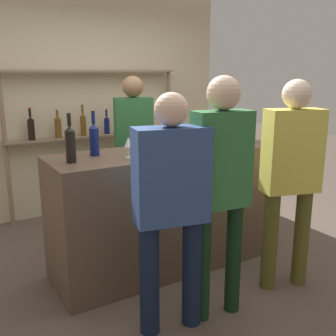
{
  "coord_description": "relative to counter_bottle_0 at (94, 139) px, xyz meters",
  "views": [
    {
      "loc": [
        -1.75,
        -2.9,
        1.76
      ],
      "look_at": [
        0.0,
        0.0,
        0.93
      ],
      "focal_mm": 42.0,
      "sensor_mm": 36.0,
      "label": 1
    }
  ],
  "objects": [
    {
      "name": "wine_glass",
      "position": [
        0.21,
        -0.21,
        -0.02
      ],
      "size": [
        0.07,
        0.07,
        0.17
      ],
      "color": "silver",
      "rests_on": "bar_counter"
    },
    {
      "name": "counter_bottle_3",
      "position": [
        0.86,
        0.11,
        -0.02
      ],
      "size": [
        0.08,
        0.08,
        0.33
      ],
      "color": "black",
      "rests_on": "bar_counter"
    },
    {
      "name": "ground_plane",
      "position": [
        0.64,
        -0.11,
        -1.23
      ],
      "size": [
        16.0,
        16.0,
        0.0
      ],
      "primitive_type": "plane",
      "color": "brown"
    },
    {
      "name": "customer_center",
      "position": [
        0.54,
        -0.97,
        -0.19
      ],
      "size": [
        0.43,
        0.23,
        1.74
      ],
      "rotation": [
        0.0,
        0.0,
        1.44
      ],
      "color": "black",
      "rests_on": "ground_plane"
    },
    {
      "name": "server_behind_counter",
      "position": [
        0.75,
        0.81,
        -0.2
      ],
      "size": [
        0.44,
        0.28,
        1.72
      ],
      "rotation": [
        0.0,
        0.0,
        -1.83
      ],
      "color": "black",
      "rests_on": "ground_plane"
    },
    {
      "name": "counter_bottle_4",
      "position": [
        1.34,
        -0.11,
        -0.01
      ],
      "size": [
        0.07,
        0.07,
        0.32
      ],
      "color": "brown",
      "rests_on": "bar_counter"
    },
    {
      "name": "counter_bottle_1",
      "position": [
        0.81,
        0.0,
        -0.01
      ],
      "size": [
        0.09,
        0.09,
        0.34
      ],
      "color": "brown",
      "rests_on": "bar_counter"
    },
    {
      "name": "bar_counter",
      "position": [
        0.64,
        -0.11,
        -0.68
      ],
      "size": [
        2.09,
        0.68,
        1.09
      ],
      "primitive_type": "cube",
      "color": "brown",
      "rests_on": "ground_plane"
    },
    {
      "name": "back_wall",
      "position": [
        0.64,
        1.83,
        0.17
      ],
      "size": [
        3.69,
        0.12,
        2.8
      ],
      "primitive_type": "cube",
      "color": "beige",
      "rests_on": "ground_plane"
    },
    {
      "name": "counter_bottle_0",
      "position": [
        0.0,
        0.0,
        0.0
      ],
      "size": [
        0.08,
        0.08,
        0.36
      ],
      "color": "#0F1956",
      "rests_on": "bar_counter"
    },
    {
      "name": "back_shelf",
      "position": [
        0.61,
        1.65,
        -0.05
      ],
      "size": [
        2.19,
        0.18,
        1.78
      ],
      "color": "#897056",
      "rests_on": "ground_plane"
    },
    {
      "name": "cork_jar",
      "position": [
        0.75,
        -0.29,
        -0.08
      ],
      "size": [
        0.12,
        0.12,
        0.13
      ],
      "color": "silver",
      "rests_on": "bar_counter"
    },
    {
      "name": "counter_bottle_2",
      "position": [
        -0.24,
        -0.14,
        0.01
      ],
      "size": [
        0.08,
        0.08,
        0.37
      ],
      "color": "black",
      "rests_on": "bar_counter"
    },
    {
      "name": "customer_right",
      "position": [
        1.27,
        -0.93,
        -0.23
      ],
      "size": [
        0.49,
        0.33,
        1.71
      ],
      "rotation": [
        0.0,
        0.0,
        1.26
      ],
      "color": "brown",
      "rests_on": "ground_plane"
    },
    {
      "name": "customer_left",
      "position": [
        0.16,
        -0.92,
        -0.28
      ],
      "size": [
        0.52,
        0.31,
        1.64
      ],
      "rotation": [
        0.0,
        0.0,
        1.36
      ],
      "color": "#121C33",
      "rests_on": "ground_plane"
    }
  ]
}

